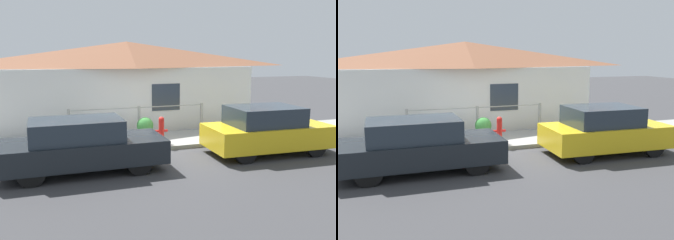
# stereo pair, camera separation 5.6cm
# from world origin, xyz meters

# --- Properties ---
(ground_plane) EXTENTS (60.00, 60.00, 0.00)m
(ground_plane) POSITION_xyz_m (0.00, 0.00, 0.00)
(ground_plane) COLOR #38383A
(sidewalk) EXTENTS (24.00, 2.16, 0.12)m
(sidewalk) POSITION_xyz_m (0.00, 1.08, 0.06)
(sidewalk) COLOR gray
(sidewalk) RESTS_ON ground_plane
(house) EXTENTS (10.16, 2.23, 3.40)m
(house) POSITION_xyz_m (0.00, 3.63, 2.72)
(house) COLOR white
(house) RESTS_ON ground_plane
(fence) EXTENTS (4.90, 0.10, 1.01)m
(fence) POSITION_xyz_m (0.00, 2.01, 0.69)
(fence) COLOR #999993
(fence) RESTS_ON sidewalk
(car_left) EXTENTS (4.08, 1.69, 1.36)m
(car_left) POSITION_xyz_m (-2.36, -1.27, 0.69)
(car_left) COLOR black
(car_left) RESTS_ON ground_plane
(car_right) EXTENTS (3.72, 1.88, 1.42)m
(car_right) POSITION_xyz_m (3.04, -1.27, 0.71)
(car_right) COLOR gold
(car_right) RESTS_ON ground_plane
(fire_hydrant) EXTENTS (0.40, 0.18, 0.86)m
(fire_hydrant) POSITION_xyz_m (0.32, 0.47, 0.58)
(fire_hydrant) COLOR red
(fire_hydrant) RESTS_ON sidewalk
(potted_plant_near_hydrant) EXTENTS (0.57, 0.57, 0.71)m
(potted_plant_near_hydrant) POSITION_xyz_m (0.04, 1.37, 0.52)
(potted_plant_near_hydrant) COLOR brown
(potted_plant_near_hydrant) RESTS_ON sidewalk
(potted_plant_by_fence) EXTENTS (0.46, 0.46, 0.57)m
(potted_plant_by_fence) POSITION_xyz_m (-2.08, 1.74, 0.43)
(potted_plant_by_fence) COLOR #9E5638
(potted_plant_by_fence) RESTS_ON sidewalk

